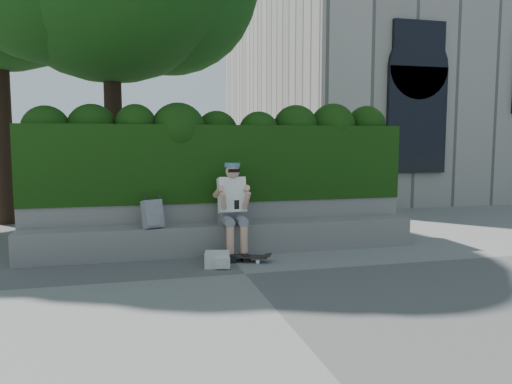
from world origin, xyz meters
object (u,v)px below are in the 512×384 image
object	(u,v)px
person	(233,205)
backpack_plaid	(153,214)
skateboard	(239,257)
backpack_ground	(217,259)

from	to	relation	value
person	backpack_plaid	distance (m)	1.17
skateboard	person	bearing A→B (deg)	113.32
person	skateboard	xyz separation A→B (m)	(0.00, -0.40, -0.68)
backpack_plaid	backpack_ground	bearing A→B (deg)	-63.51
skateboard	backpack_plaid	xyz separation A→B (m)	(-1.17, 0.49, 0.58)
backpack_ground	person	bearing A→B (deg)	74.12
backpack_ground	skateboard	bearing A→B (deg)	46.78
skateboard	backpack_plaid	bearing A→B (deg)	-179.86
skateboard	backpack_plaid	size ratio (longest dim) A/B	2.04
person	skateboard	distance (m)	0.79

